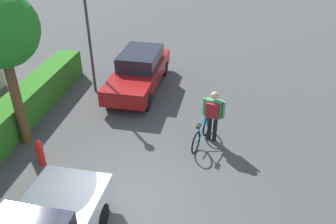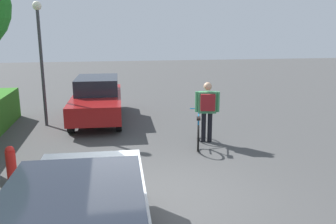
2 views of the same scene
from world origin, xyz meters
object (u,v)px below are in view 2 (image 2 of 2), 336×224
Objects in this scene: bicycle at (198,132)px; person_rider at (207,106)px; street_lamp at (40,46)px; parked_car_far at (97,98)px; fire_hydrant at (11,165)px.

bicycle is 0.97× the size of person_rider.
street_lamp is (2.61, 4.75, 1.55)m from person_rider.
parked_car_far is at bearing -70.77° from street_lamp.
street_lamp is at bearing 109.23° from parked_car_far.
parked_car_far is at bearing 39.18° from bicycle.
person_rider is at bearing -67.36° from fire_hydrant.
bicycle is 4.73m from fire_hydrant.
parked_car_far is 1.14× the size of street_lamp.
parked_car_far reaches higher than fire_hydrant.
street_lamp reaches higher than fire_hydrant.
fire_hydrant is at bearing 112.64° from person_rider.
street_lamp is 4.89× the size of fire_hydrant.
street_lamp reaches higher than person_rider.
person_rider is at bearing -54.81° from bicycle.
bicycle reaches higher than fire_hydrant.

